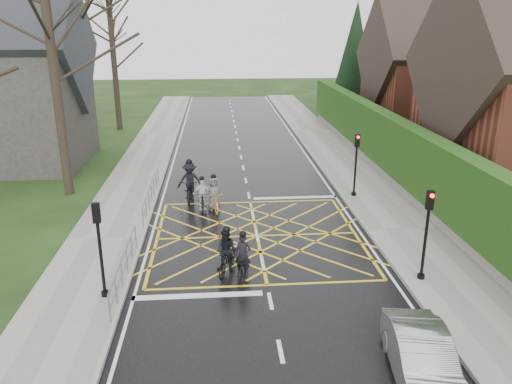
{
  "coord_description": "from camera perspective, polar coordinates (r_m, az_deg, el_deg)",
  "views": [
    {
      "loc": [
        -1.52,
        -18.43,
        8.17
      ],
      "look_at": [
        0.09,
        1.71,
        1.3
      ],
      "focal_mm": 35.0,
      "sensor_mm": 36.0,
      "label": 1
    }
  ],
  "objects": [
    {
      "name": "tree_near",
      "position": [
        25.55,
        -22.62,
        16.84
      ],
      "size": [
        9.24,
        9.24,
        11.44
      ],
      "color": "black",
      "rests_on": "ground"
    },
    {
      "name": "road",
      "position": [
        20.22,
        0.13,
        -5.04
      ],
      "size": [
        9.0,
        80.0,
        0.01
      ],
      "primitive_type": "cube",
      "color": "black",
      "rests_on": "ground"
    },
    {
      "name": "conifer",
      "position": [
        46.21,
        11.19,
        14.5
      ],
      "size": [
        4.6,
        4.6,
        10.0
      ],
      "color": "black",
      "rests_on": "ground"
    },
    {
      "name": "ground",
      "position": [
        20.22,
        0.13,
        -5.06
      ],
      "size": [
        120.0,
        120.0,
        0.0
      ],
      "primitive_type": "plane",
      "color": "black",
      "rests_on": "ground"
    },
    {
      "name": "railing_south",
      "position": [
        16.95,
        -14.87,
        -7.75
      ],
      "size": [
        0.05,
        5.04,
        1.03
      ],
      "color": "slate",
      "rests_on": "ground"
    },
    {
      "name": "cyclist_rear",
      "position": [
        16.97,
        -1.48,
        -7.99
      ],
      "size": [
        0.91,
        1.76,
        1.64
      ],
      "rotation": [
        0.0,
        0.0,
        -0.2
      ],
      "color": "black",
      "rests_on": "ground"
    },
    {
      "name": "traffic_light_se",
      "position": [
        16.99,
        18.83,
        -4.82
      ],
      "size": [
        0.24,
        0.31,
        3.21
      ],
      "rotation": [
        0.0,
        0.0,
        3.14
      ],
      "color": "black",
      "rests_on": "ground"
    },
    {
      "name": "cyclist_lead",
      "position": [
        22.82,
        -4.83,
        -0.68
      ],
      "size": [
        0.96,
        1.85,
        1.72
      ],
      "rotation": [
        0.0,
        0.0,
        0.21
      ],
      "color": "orange",
      "rests_on": "ground"
    },
    {
      "name": "traffic_light_ne",
      "position": [
        24.46,
        11.32,
        2.97
      ],
      "size": [
        0.24,
        0.31,
        3.21
      ],
      "rotation": [
        0.0,
        0.0,
        3.14
      ],
      "color": "black",
      "rests_on": "ground"
    },
    {
      "name": "house_far",
      "position": [
        40.08,
        19.87,
        12.25
      ],
      "size": [
        9.8,
        8.8,
        10.3
      ],
      "color": "brown",
      "rests_on": "ground"
    },
    {
      "name": "cyclist_mid",
      "position": [
        24.22,
        -7.55,
        0.77
      ],
      "size": [
        1.23,
        2.12,
        2.05
      ],
      "rotation": [
        0.0,
        0.0,
        -0.02
      ],
      "color": "black",
      "rests_on": "ground"
    },
    {
      "name": "car",
      "position": [
        13.05,
        18.48,
        -17.72
      ],
      "size": [
        1.79,
        3.88,
        1.23
      ],
      "primitive_type": "imported",
      "rotation": [
        0.0,
        0.0,
        -0.13
      ],
      "color": "#ACAFB3",
      "rests_on": "ground"
    },
    {
      "name": "sidewalk_left",
      "position": [
        20.62,
        -16.8,
        -5.19
      ],
      "size": [
        3.0,
        80.0,
        0.15
      ],
      "primitive_type": "cube",
      "color": "gray",
      "rests_on": "ground"
    },
    {
      "name": "cyclist_back",
      "position": [
        17.21,
        -3.34,
        -7.22
      ],
      "size": [
        1.03,
        1.75,
        1.69
      ],
      "rotation": [
        0.0,
        0.0,
        -0.35
      ],
      "color": "black",
      "rests_on": "ground"
    },
    {
      "name": "hedge",
      "position": [
        26.83,
        15.83,
        4.98
      ],
      "size": [
        0.9,
        38.0,
        2.8
      ],
      "primitive_type": "cube",
      "color": "#183A10",
      "rests_on": "stone_wall"
    },
    {
      "name": "railing_north",
      "position": [
        23.82,
        -11.89,
        0.31
      ],
      "size": [
        0.05,
        6.04,
        1.03
      ],
      "color": "slate",
      "rests_on": "ground"
    },
    {
      "name": "cyclist_front",
      "position": [
        22.87,
        -6.15,
        -0.67
      ],
      "size": [
        0.88,
        1.63,
        1.62
      ],
      "rotation": [
        0.0,
        0.0,
        0.03
      ],
      "color": "black",
      "rests_on": "ground"
    },
    {
      "name": "church",
      "position": [
        32.88,
        -26.53,
        11.2
      ],
      "size": [
        8.8,
        7.8,
        11.0
      ],
      "color": "#2D2B28",
      "rests_on": "ground"
    },
    {
      "name": "tree_far",
      "position": [
        41.19,
        -16.17,
        16.72
      ],
      "size": [
        8.4,
        8.4,
        10.4
      ],
      "color": "black",
      "rests_on": "ground"
    },
    {
      "name": "sidewalk_right",
      "position": [
        21.49,
        16.33,
        -4.15
      ],
      "size": [
        3.0,
        80.0,
        0.15
      ],
      "primitive_type": "cube",
      "color": "gray",
      "rests_on": "ground"
    },
    {
      "name": "tree_mid",
      "position": [
        33.53,
        -20.32,
        18.48
      ],
      "size": [
        10.08,
        10.08,
        12.48
      ],
      "color": "black",
      "rests_on": "ground"
    },
    {
      "name": "traffic_light_sw",
      "position": [
        15.79,
        -17.35,
        -6.48
      ],
      "size": [
        0.24,
        0.31,
        3.21
      ],
      "color": "black",
      "rests_on": "ground"
    },
    {
      "name": "stone_wall",
      "position": [
        27.28,
        15.51,
        1.42
      ],
      "size": [
        0.5,
        38.0,
        0.7
      ],
      "primitive_type": "cube",
      "color": "slate",
      "rests_on": "ground"
    }
  ]
}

